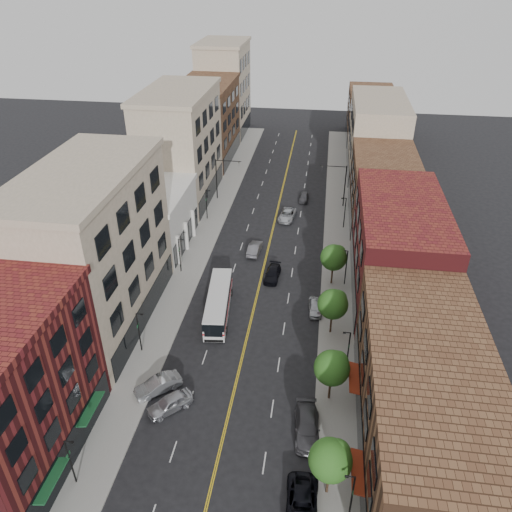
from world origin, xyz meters
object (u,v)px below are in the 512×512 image
at_px(car_angle_b, 158,385).
at_px(car_lane_behind, 255,248).
at_px(car_parked_near, 302,505).
at_px(car_angle_a, 170,403).
at_px(car_lane_c, 304,197).
at_px(car_lane_a, 273,274).
at_px(car_parked_far, 315,307).
at_px(car_parked_mid, 307,427).
at_px(city_bus, 218,302).
at_px(car_lane_b, 287,215).

distance_m(car_angle_b, car_lane_behind, 28.38).
bearing_deg(car_lane_behind, car_parked_near, 107.40).
xyz_separation_m(car_parked_near, car_lane_behind, (-9.20, 38.31, -0.02)).
xyz_separation_m(car_angle_a, car_angle_b, (-1.80, 2.07, -0.00)).
xyz_separation_m(car_parked_near, car_lane_c, (-3.22, 57.25, -0.10)).
xyz_separation_m(car_angle_b, car_lane_a, (8.90, 21.61, -0.11)).
bearing_deg(car_lane_a, car_parked_far, -44.18).
height_order(car_angle_a, car_parked_near, car_angle_a).
bearing_deg(car_lane_a, car_parked_near, -75.75).
bearing_deg(car_lane_a, car_parked_mid, -72.70).
height_order(car_lane_behind, car_lane_c, car_lane_behind).
bearing_deg(city_bus, car_lane_behind, 75.37).
relative_size(car_parked_far, car_lane_c, 1.00).
relative_size(car_lane_b, car_lane_c, 1.33).
height_order(city_bus, car_parked_mid, city_bus).
height_order(car_parked_near, car_parked_far, car_parked_near).
relative_size(car_lane_a, car_lane_c, 1.18).
bearing_deg(car_lane_c, car_lane_b, -104.86).
bearing_deg(car_angle_b, car_angle_a, 0.03).
distance_m(car_angle_b, car_lane_a, 23.37).
bearing_deg(car_angle_a, car_angle_b, 176.42).
xyz_separation_m(car_parked_far, car_lane_b, (-5.48, 24.19, 0.05)).
bearing_deg(car_angle_a, car_lane_b, 125.05).
distance_m(car_parked_mid, car_lane_behind, 32.20).
bearing_deg(car_parked_mid, car_lane_a, 98.55).
height_order(car_parked_near, car_parked_mid, car_parked_mid).
height_order(car_angle_b, car_parked_mid, car_parked_mid).
height_order(car_parked_near, car_lane_c, car_parked_near).
relative_size(car_parked_near, car_parked_far, 1.41).
distance_m(car_angle_b, car_lane_c, 48.19).
bearing_deg(city_bus, car_lane_a, 50.91).
bearing_deg(car_angle_b, car_lane_c, 125.07).
bearing_deg(car_angle_a, car_lane_behind, 128.12).
height_order(car_angle_b, car_parked_near, car_angle_b).
bearing_deg(car_lane_c, city_bus, -101.85).
bearing_deg(car_parked_mid, car_lane_b, 92.47).
relative_size(car_parked_far, car_lane_a, 0.85).
relative_size(car_parked_far, car_lane_b, 0.76).
distance_m(car_parked_mid, car_parked_far, 18.08).
xyz_separation_m(car_lane_a, car_lane_b, (0.42, 17.64, 0.05)).
relative_size(city_bus, car_lane_b, 2.20).
xyz_separation_m(car_lane_behind, car_lane_c, (5.98, 18.95, -0.08)).
bearing_deg(city_bus, car_angle_b, -110.34).
distance_m(car_lane_behind, car_lane_b, 12.00).
relative_size(car_lane_a, car_lane_b, 0.89).
xyz_separation_m(car_parked_mid, car_lane_b, (-5.48, 42.27, -0.08)).
xyz_separation_m(city_bus, car_parked_near, (11.44, -23.59, -0.90)).
height_order(city_bus, car_lane_behind, city_bus).
height_order(car_parked_far, car_lane_a, car_parked_far).
xyz_separation_m(car_parked_mid, car_lane_behind, (-9.20, 30.85, -0.05)).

